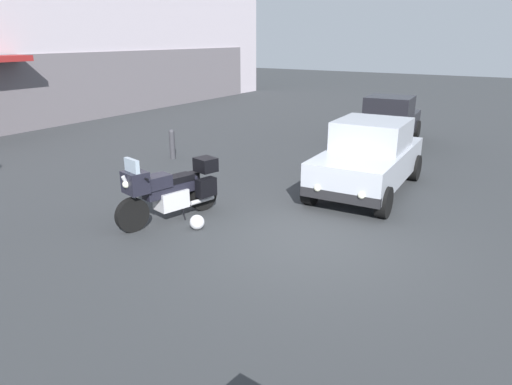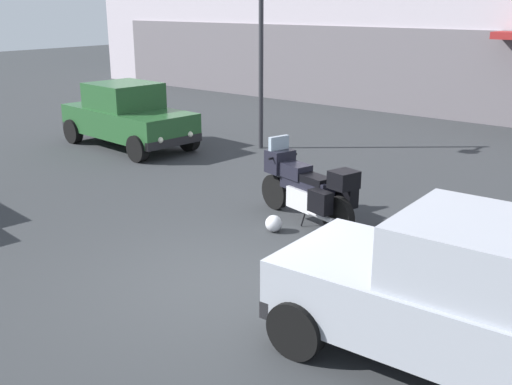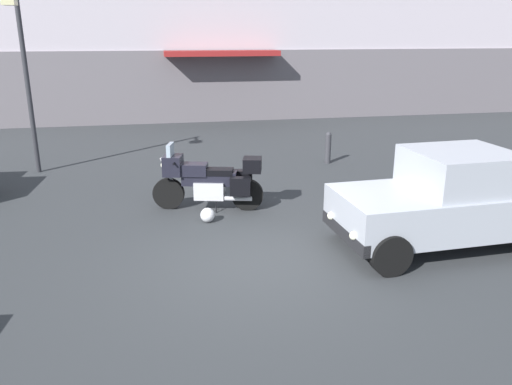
{
  "view_description": "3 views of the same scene",
  "coord_description": "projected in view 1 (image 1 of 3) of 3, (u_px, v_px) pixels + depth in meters",
  "views": [
    {
      "loc": [
        -6.87,
        -3.22,
        3.41
      ],
      "look_at": [
        -0.53,
        0.74,
        0.89
      ],
      "focal_mm": 32.49,
      "sensor_mm": 36.0,
      "label": 1
    },
    {
      "loc": [
        4.98,
        -5.44,
        3.6
      ],
      "look_at": [
        -0.42,
        1.15,
        0.92
      ],
      "focal_mm": 42.54,
      "sensor_mm": 36.0,
      "label": 2
    },
    {
      "loc": [
        -1.57,
        -7.21,
        3.48
      ],
      "look_at": [
        0.0,
        0.68,
        0.94
      ],
      "focal_mm": 35.77,
      "sensor_mm": 36.0,
      "label": 3
    }
  ],
  "objects": [
    {
      "name": "ground_plane",
      "position": [
        307.0,
        239.0,
        8.23
      ],
      "size": [
        80.0,
        80.0,
        0.0
      ],
      "primitive_type": "plane",
      "color": "#2D3033"
    },
    {
      "name": "bollard_curbside",
      "position": [
        172.0,
        143.0,
        13.5
      ],
      "size": [
        0.16,
        0.16,
        0.87
      ],
      "color": "#333338",
      "rests_on": "ground"
    },
    {
      "name": "car_hatchback_near",
      "position": [
        369.0,
        157.0,
        10.55
      ],
      "size": [
        3.93,
        1.94,
        1.64
      ],
      "rotation": [
        0.0,
        0.0,
        3.19
      ],
      "color": "#9EA3AD",
      "rests_on": "ground"
    },
    {
      "name": "helmet",
      "position": [
        197.0,
        222.0,
        8.6
      ],
      "size": [
        0.28,
        0.28,
        0.28
      ],
      "primitive_type": "sphere",
      "color": "silver",
      "rests_on": "ground"
    },
    {
      "name": "car_compact_side",
      "position": [
        388.0,
        121.0,
        15.36
      ],
      "size": [
        3.57,
        1.96,
        1.56
      ],
      "rotation": [
        0.0,
        0.0,
        0.09
      ],
      "color": "black",
      "rests_on": "ground"
    },
    {
      "name": "motorcycle",
      "position": [
        171.0,
        189.0,
        8.93
      ],
      "size": [
        2.23,
        1.04,
        1.36
      ],
      "rotation": [
        0.0,
        0.0,
        2.89
      ],
      "color": "black",
      "rests_on": "ground"
    }
  ]
}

